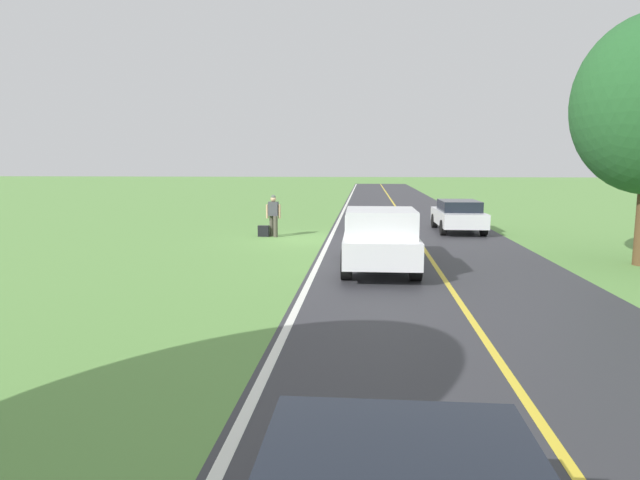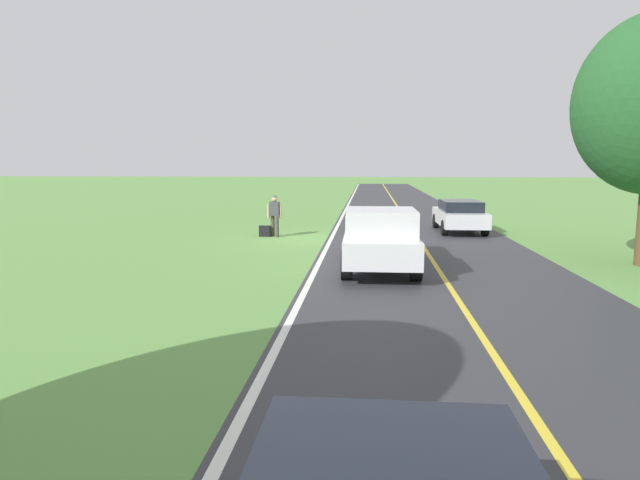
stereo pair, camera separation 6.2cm
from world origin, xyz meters
TOP-DOWN VIEW (x-y plane):
  - ground_plane at (0.00, 0.00)m, footprint 200.00×200.00m
  - road_surface at (-4.48, 0.00)m, footprint 7.43×120.00m
  - lane_edge_line at (-0.95, 0.00)m, footprint 0.16×117.60m
  - lane_centre_line at (-4.48, 0.00)m, footprint 0.14×117.60m
  - hitchhiker_walking at (1.45, -0.77)m, footprint 0.62×0.52m
  - suitcase_carried at (1.87, -0.72)m, footprint 0.47×0.22m
  - pickup_truck_passing at (-2.78, 6.04)m, footprint 2.14×5.42m
  - sedan_near_oncoming at (-6.51, -3.10)m, footprint 1.97×4.42m

SIDE VIEW (x-z plane):
  - ground_plane at x=0.00m, z-range 0.00..0.00m
  - road_surface at x=-4.48m, z-range 0.00..0.00m
  - lane_edge_line at x=-0.95m, z-range 0.00..0.01m
  - lane_centre_line at x=-4.48m, z-range 0.00..0.01m
  - suitcase_carried at x=1.87m, z-range 0.00..0.46m
  - sedan_near_oncoming at x=-6.51m, z-range 0.05..1.46m
  - pickup_truck_passing at x=-2.78m, z-range 0.06..1.88m
  - hitchhiker_walking at x=1.45m, z-range 0.11..1.85m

